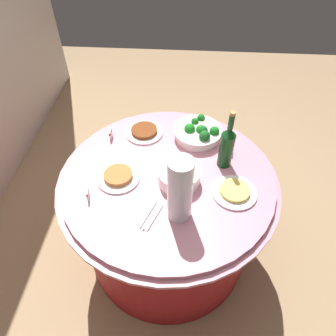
{
  "coord_description": "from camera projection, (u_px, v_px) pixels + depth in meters",
  "views": [
    {
      "loc": [
        -1.07,
        -0.08,
        1.91
      ],
      "look_at": [
        0.0,
        0.0,
        0.79
      ],
      "focal_mm": 32.74,
      "sensor_mm": 36.0,
      "label": 1
    }
  ],
  "objects": [
    {
      "name": "food_plate_noodles",
      "position": [
        234.0,
        192.0,
        1.49
      ],
      "size": [
        0.22,
        0.22,
        0.03
      ],
      "color": "white",
      "rests_on": "buffet_table"
    },
    {
      "name": "ground_plane",
      "position": [
        168.0,
        247.0,
        2.12
      ],
      "size": [
        6.0,
        6.0,
        0.0
      ],
      "primitive_type": "plane",
      "color": "#9E7F5B"
    },
    {
      "name": "label_placard_front",
      "position": [
        231.0,
        148.0,
        1.68
      ],
      "size": [
        0.05,
        0.02,
        0.05
      ],
      "color": "white",
      "rests_on": "buffet_table"
    },
    {
      "name": "serving_tongs",
      "position": [
        151.0,
        217.0,
        1.4
      ],
      "size": [
        0.17,
        0.1,
        0.01
      ],
      "color": "silver",
      "rests_on": "buffet_table"
    },
    {
      "name": "food_plate_peanuts",
      "position": [
        118.0,
        176.0,
        1.56
      ],
      "size": [
        0.22,
        0.22,
        0.04
      ],
      "color": "white",
      "rests_on": "buffet_table"
    },
    {
      "name": "broccoli_bowl",
      "position": [
        198.0,
        132.0,
        1.76
      ],
      "size": [
        0.28,
        0.28,
        0.11
      ],
      "color": "white",
      "rests_on": "buffet_table"
    },
    {
      "name": "label_placard_rear",
      "position": [
        111.0,
        134.0,
        1.76
      ],
      "size": [
        0.05,
        0.01,
        0.05
      ],
      "color": "white",
      "rests_on": "buffet_table"
    },
    {
      "name": "wine_bottle",
      "position": [
        227.0,
        146.0,
        1.55
      ],
      "size": [
        0.07,
        0.07,
        0.34
      ],
      "color": "#103E17",
      "rests_on": "buffet_table"
    },
    {
      "name": "label_placard_mid",
      "position": [
        88.0,
        194.0,
        1.46
      ],
      "size": [
        0.05,
        0.02,
        0.05
      ],
      "color": "white",
      "rests_on": "buffet_table"
    },
    {
      "name": "buffet_table",
      "position": [
        168.0,
        215.0,
        1.85
      ],
      "size": [
        1.16,
        1.16,
        0.74
      ],
      "color": "maroon",
      "rests_on": "ground_plane"
    },
    {
      "name": "decorative_fruit_vase",
      "position": [
        180.0,
        192.0,
        1.3
      ],
      "size": [
        0.11,
        0.11,
        0.34
      ],
      "color": "silver",
      "rests_on": "buffet_table"
    },
    {
      "name": "food_plate_stir_fry",
      "position": [
        144.0,
        132.0,
        1.81
      ],
      "size": [
        0.22,
        0.22,
        0.03
      ],
      "color": "white",
      "rests_on": "buffet_table"
    },
    {
      "name": "plate_stack",
      "position": [
        179.0,
        177.0,
        1.52
      ],
      "size": [
        0.21,
        0.21,
        0.08
      ],
      "color": "white",
      "rests_on": "buffet_table"
    }
  ]
}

